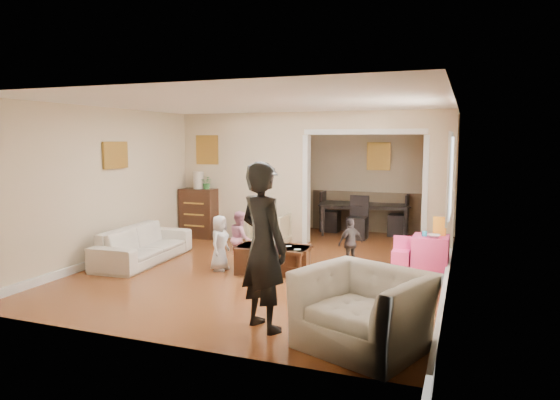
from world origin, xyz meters
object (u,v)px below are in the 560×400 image
at_px(sofa, 143,244).
at_px(table_lamp, 199,180).
at_px(dresser, 199,213).
at_px(child_toddler, 351,243).
at_px(play_table, 430,252).
at_px(adult_person, 263,246).
at_px(child_kneel_a, 220,243).
at_px(dining_table, 363,218).
at_px(armchair_front, 364,310).
at_px(cyan_cup, 424,234).
at_px(child_kneel_b, 240,238).
at_px(armchair_back, 269,230).
at_px(coffee_table, 273,260).
at_px(coffee_cup, 278,245).

xyz_separation_m(sofa, table_lamp, (-0.18, 2.20, 0.92)).
relative_size(dresser, child_toddler, 1.29).
xyz_separation_m(play_table, adult_person, (-1.53, -3.31, 0.65)).
bearing_deg(child_kneel_a, child_toddler, -64.74).
relative_size(dining_table, adult_person, 1.05).
height_order(armchair_front, play_table, armchair_front).
bearing_deg(adult_person, play_table, -85.13).
distance_m(sofa, child_toddler, 3.49).
distance_m(armchair_front, dresser, 6.20).
relative_size(armchair_front, cyan_cup, 14.78).
height_order(table_lamp, child_kneel_b, table_lamp).
xyz_separation_m(armchair_back, coffee_table, (0.79, -1.80, -0.12)).
relative_size(armchair_back, coffee_cup, 7.68).
relative_size(table_lamp, child_toddler, 0.45).
height_order(armchair_back, child_kneel_a, child_kneel_a).
xyz_separation_m(armchair_back, child_kneel_b, (0.09, -1.50, 0.12)).
xyz_separation_m(cyan_cup, adult_person, (-1.43, -3.26, 0.34)).
height_order(table_lamp, play_table, table_lamp).
xyz_separation_m(adult_person, child_toddler, (0.31, 2.93, -0.51)).
bearing_deg(coffee_cup, child_kneel_b, 156.37).
bearing_deg(play_table, armchair_front, -96.67).
bearing_deg(coffee_cup, adult_person, -73.22).
relative_size(armchair_back, child_toddler, 0.89).
xyz_separation_m(table_lamp, coffee_table, (2.50, -2.10, -1.01)).
height_order(cyan_cup, dining_table, dining_table).
distance_m(armchair_front, adult_person, 1.25).
bearing_deg(armchair_back, child_kneel_b, 91.84).
height_order(armchair_front, dresser, dresser).
xyz_separation_m(armchair_back, cyan_cup, (2.96, -0.72, 0.25)).
bearing_deg(sofa, dresser, 0.86).
distance_m(dresser, cyan_cup, 4.78).
bearing_deg(child_kneel_b, cyan_cup, -104.87).
distance_m(armchair_front, cyan_cup, 3.40).
height_order(armchair_back, coffee_table, armchair_back).
bearing_deg(cyan_cup, child_toddler, -163.56).
bearing_deg(child_kneel_a, armchair_back, -1.89).
bearing_deg(armchair_back, child_toddler, 148.72).
distance_m(dresser, dining_table, 3.59).
distance_m(sofa, coffee_table, 2.33).
bearing_deg(adult_person, coffee_cup, -43.61).
bearing_deg(coffee_table, cyan_cup, 26.47).
bearing_deg(cyan_cup, child_kneel_a, -157.83).
height_order(armchair_back, dining_table, dining_table).
bearing_deg(armchair_back, table_lamp, -11.30).
bearing_deg(coffee_table, armchair_back, 113.64).
height_order(armchair_back, play_table, armchair_back).
bearing_deg(armchair_front, child_kneel_b, 156.26).
xyz_separation_m(sofa, dresser, (-0.18, 2.20, 0.22)).
height_order(play_table, dining_table, dining_table).
bearing_deg(dresser, armchair_front, -45.13).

